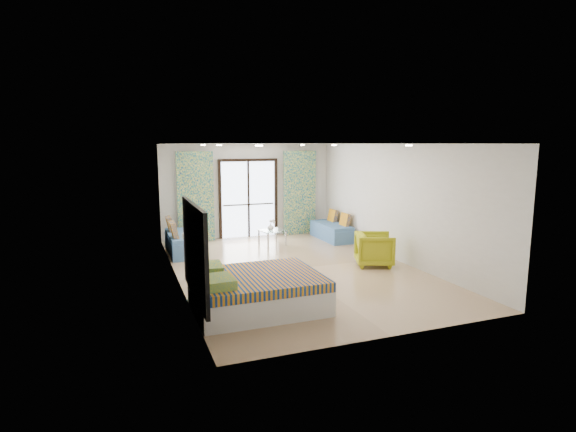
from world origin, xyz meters
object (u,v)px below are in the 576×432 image
object	(u,v)px
coffee_table	(272,232)
armchair	(375,248)
daybed_right	(332,231)
daybed_left	(182,242)
bed	(256,291)

from	to	relation	value
coffee_table	armchair	xyz separation A→B (m)	(1.49, -2.75, 0.04)
daybed_right	armchair	bearing A→B (deg)	-97.23
daybed_left	daybed_right	bearing A→B (deg)	2.11
daybed_right	coffee_table	bearing A→B (deg)	-176.95
bed	coffee_table	distance (m)	4.71
daybed_left	coffee_table	bearing A→B (deg)	1.33
daybed_left	armchair	distance (m)	4.72
bed	armchair	distance (m)	3.63
bed	daybed_right	size ratio (longest dim) A/B	1.27
armchair	daybed_right	bearing A→B (deg)	14.73
bed	coffee_table	bearing A→B (deg)	68.11
daybed_right	armchair	size ratio (longest dim) A/B	2.02
bed	daybed_right	world-z (taller)	daybed_right
bed	daybed_right	xyz separation A→B (m)	(3.59, 4.48, -0.05)
daybed_left	armchair	bearing A→B (deg)	-34.87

